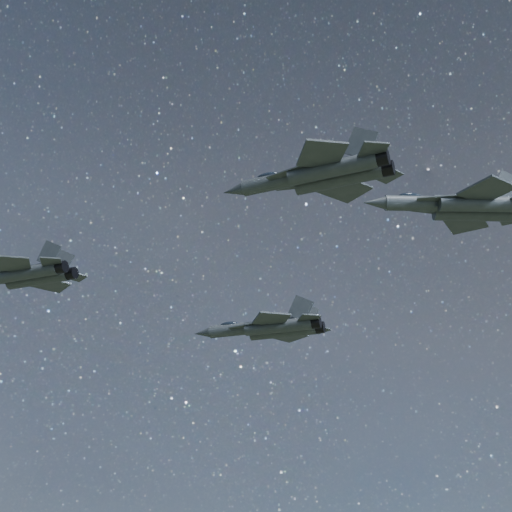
{
  "coord_description": "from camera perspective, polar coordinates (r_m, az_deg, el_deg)",
  "views": [
    {
      "loc": [
        3.55,
        -68.37,
        110.91
      ],
      "look_at": [
        0.33,
        0.75,
        141.88
      ],
      "focal_mm": 50.0,
      "sensor_mm": 36.0,
      "label": 1
    }
  ],
  "objects": [
    {
      "name": "jet_lead",
      "position": [
        79.25,
        -18.09,
        -1.47
      ],
      "size": [
        15.55,
        10.44,
        3.93
      ],
      "rotation": [
        0.0,
        0.0,
        -0.32
      ],
      "color": "#2E363A"
    },
    {
      "name": "jet_slot",
      "position": [
        74.98,
        16.3,
        3.85
      ],
      "size": [
        17.79,
        12.52,
        4.49
      ],
      "rotation": [
        0.0,
        0.0,
        0.08
      ],
      "color": "#2E363A"
    },
    {
      "name": "jet_left",
      "position": [
        96.63,
        1.13,
        -5.77
      ],
      "size": [
        19.29,
        13.07,
        4.85
      ],
      "rotation": [
        0.0,
        0.0,
        -0.27
      ],
      "color": "#2E363A"
    },
    {
      "name": "jet_right",
      "position": [
        59.61,
        5.24,
        6.53
      ],
      "size": [
        15.49,
        10.31,
        3.94
      ],
      "rotation": [
        0.0,
        0.0,
        -0.36
      ],
      "color": "#2E363A"
    }
  ]
}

